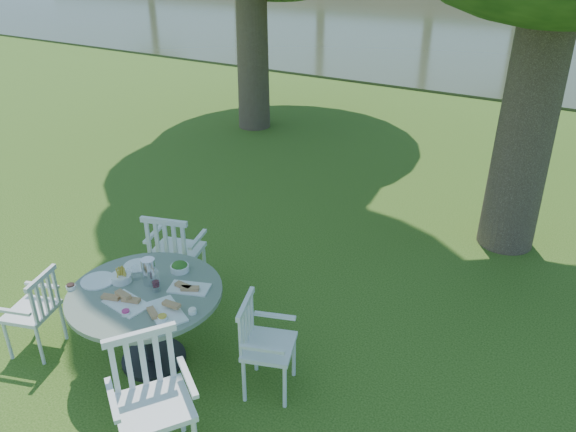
% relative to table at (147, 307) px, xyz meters
% --- Properties ---
extents(ground, '(140.00, 140.00, 0.00)m').
position_rel_table_xyz_m(ground, '(0.43, 1.41, -0.58)').
color(ground, '#203F0D').
rests_on(ground, ground).
extents(table, '(1.28, 1.28, 0.74)m').
position_rel_table_xyz_m(table, '(0.00, 0.00, 0.00)').
color(table, black).
rests_on(table, ground).
extents(chair_ne, '(0.51, 0.53, 0.84)m').
position_rel_table_xyz_m(chair_ne, '(0.98, 0.22, -0.09)').
color(chair_ne, white).
rests_on(chair_ne, ground).
extents(chair_nw, '(0.59, 0.57, 0.95)m').
position_rel_table_xyz_m(chair_nw, '(-0.48, 0.87, -0.02)').
color(chair_nw, white).
rests_on(chair_nw, ground).
extents(chair_sw, '(0.49, 0.50, 0.80)m').
position_rel_table_xyz_m(chair_sw, '(-0.94, -0.38, -0.11)').
color(chair_sw, white).
rests_on(chair_sw, ground).
extents(chair_se, '(0.67, 0.68, 0.99)m').
position_rel_table_xyz_m(chair_se, '(0.69, -0.71, 0.00)').
color(chair_se, white).
rests_on(chair_se, ground).
extents(tableware, '(1.17, 0.83, 0.24)m').
position_rel_table_xyz_m(tableware, '(-0.05, 0.06, 0.20)').
color(tableware, white).
rests_on(tableware, table).
extents(river, '(100.00, 28.00, 0.12)m').
position_rel_table_xyz_m(river, '(0.43, 24.41, -0.58)').
color(river, '#2D341E').
rests_on(river, ground).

